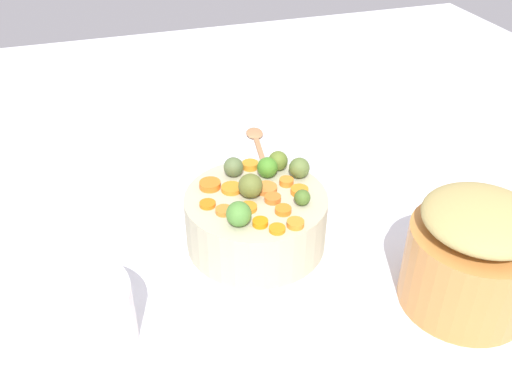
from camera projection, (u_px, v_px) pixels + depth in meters
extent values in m
cube|color=white|center=(266.00, 234.00, 1.07)|extent=(2.40, 2.40, 0.02)
cylinder|color=#B9B291|center=(256.00, 220.00, 1.01)|extent=(0.25, 0.25, 0.10)
cylinder|color=#C5803E|center=(469.00, 267.00, 0.88)|extent=(0.20, 0.20, 0.14)
ellipsoid|color=tan|center=(483.00, 218.00, 0.83)|extent=(0.18, 0.18, 0.05)
cylinder|color=orange|center=(281.00, 210.00, 0.94)|extent=(0.03, 0.03, 0.01)
cylinder|color=orange|center=(260.00, 223.00, 0.91)|extent=(0.03, 0.03, 0.01)
cylinder|color=orange|center=(273.00, 199.00, 0.97)|extent=(0.03, 0.03, 0.01)
cylinder|color=orange|center=(266.00, 188.00, 1.00)|extent=(0.05, 0.05, 0.01)
cylinder|color=orange|center=(210.00, 185.00, 1.00)|extent=(0.05, 0.05, 0.01)
cylinder|color=orange|center=(224.00, 211.00, 0.94)|extent=(0.03, 0.03, 0.01)
cylinder|color=orange|center=(286.00, 182.00, 1.01)|extent=(0.03, 0.03, 0.01)
cylinder|color=orange|center=(248.00, 208.00, 0.95)|extent=(0.04, 0.04, 0.01)
cylinder|color=orange|center=(208.00, 204.00, 0.96)|extent=(0.04, 0.04, 0.01)
cylinder|color=orange|center=(232.00, 188.00, 1.00)|extent=(0.05, 0.05, 0.01)
cylinder|color=orange|center=(295.00, 223.00, 0.91)|extent=(0.03, 0.03, 0.01)
cylinder|color=orange|center=(299.00, 191.00, 0.99)|extent=(0.04, 0.04, 0.01)
cylinder|color=orange|center=(250.00, 165.00, 1.06)|extent=(0.04, 0.04, 0.01)
cylinder|color=orange|center=(277.00, 229.00, 0.90)|extent=(0.04, 0.04, 0.01)
sphere|color=#496C27|center=(302.00, 197.00, 0.96)|extent=(0.03, 0.03, 0.03)
sphere|color=#4F8836|center=(239.00, 214.00, 0.91)|extent=(0.04, 0.04, 0.04)
sphere|color=#448425|center=(267.00, 167.00, 1.03)|extent=(0.04, 0.04, 0.04)
sphere|color=olive|center=(278.00, 161.00, 1.05)|extent=(0.04, 0.04, 0.04)
sphere|color=#606B2C|center=(250.00, 186.00, 0.97)|extent=(0.04, 0.04, 0.04)
sphere|color=#586B3E|center=(233.00, 167.00, 1.03)|extent=(0.04, 0.04, 0.04)
sphere|color=#5C7236|center=(299.00, 168.00, 1.03)|extent=(0.04, 0.04, 0.04)
cube|color=#AB784D|center=(264.00, 164.00, 1.26)|extent=(0.25, 0.05, 0.01)
ellipsoid|color=#AB784D|center=(255.00, 133.00, 1.38)|extent=(0.06, 0.05, 0.01)
cylinder|color=white|center=(70.00, 320.00, 0.82)|extent=(0.19, 0.19, 0.10)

